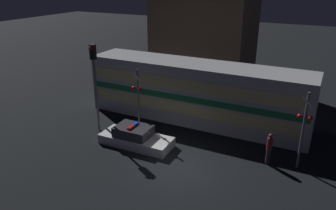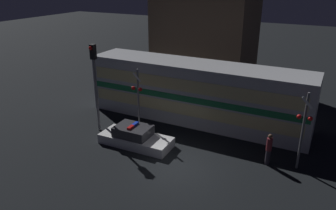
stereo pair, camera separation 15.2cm
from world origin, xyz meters
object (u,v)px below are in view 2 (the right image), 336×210
at_px(train, 196,92).
at_px(police_car, 135,137).
at_px(crossing_signal_near, 303,127).
at_px(traffic_light_corner, 95,75).
at_px(pedestrian, 269,149).

relative_size(train, police_car, 3.46).
distance_m(crossing_signal_near, traffic_light_corner, 12.18).
height_order(police_car, traffic_light_corner, traffic_light_corner).
xyz_separation_m(train, crossing_signal_near, (7.16, -3.32, 0.37)).
bearing_deg(crossing_signal_near, police_car, -169.30).
height_order(pedestrian, crossing_signal_near, crossing_signal_near).
bearing_deg(traffic_light_corner, pedestrian, 4.40).
height_order(crossing_signal_near, traffic_light_corner, traffic_light_corner).
bearing_deg(pedestrian, crossing_signal_near, 11.37).
distance_m(train, traffic_light_corner, 6.82).
bearing_deg(traffic_light_corner, police_car, -10.31).
bearing_deg(pedestrian, traffic_light_corner, -175.60).
distance_m(pedestrian, traffic_light_corner, 10.99).
height_order(train, pedestrian, train).
bearing_deg(train, police_car, -109.14).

